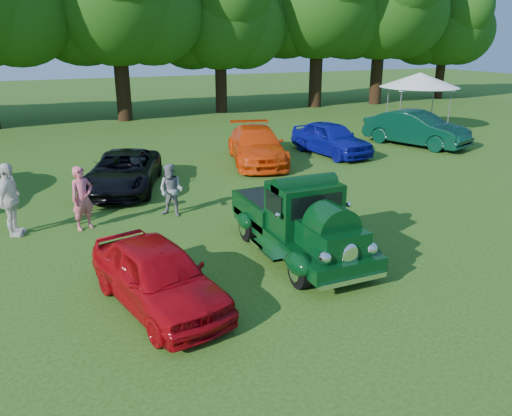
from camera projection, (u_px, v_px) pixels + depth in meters
name	position (u px, v px, depth m)	size (l,w,h in m)	color
ground	(284.00, 260.00, 11.86)	(120.00, 120.00, 0.00)	#254911
hero_pickup	(299.00, 222.00, 12.00)	(2.20, 4.72, 1.85)	black
red_convertible	(158.00, 275.00, 9.67)	(1.54, 3.83, 1.30)	#9E060E
back_car_black	(123.00, 171.00, 17.17)	(2.16, 4.69, 1.30)	black
back_car_orange	(257.00, 145.00, 20.86)	(2.07, 5.09, 1.48)	#E53D08
back_car_blue	(331.00, 138.00, 22.37)	(1.74, 4.31, 1.47)	#0B0F83
back_car_green	(416.00, 129.00, 24.19)	(1.75, 5.02, 1.65)	black
spectator_pink	(82.00, 198.00, 13.53)	(0.64, 0.42, 1.77)	#D6586E
spectator_grey	(171.00, 190.00, 14.57)	(0.76, 0.59, 1.57)	gray
spectator_white	(10.00, 200.00, 13.04)	(1.16, 0.48, 1.98)	silver
canopy_tent	(420.00, 80.00, 27.31)	(5.64, 5.64, 3.21)	white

